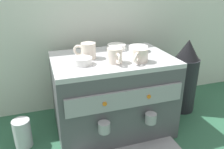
{
  "coord_description": "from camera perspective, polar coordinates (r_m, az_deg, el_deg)",
  "views": [
    {
      "loc": [
        -0.36,
        -1.08,
        0.8
      ],
      "look_at": [
        0.0,
        0.0,
        0.34
      ],
      "focal_mm": 36.56,
      "sensor_mm": 36.0,
      "label": 1
    }
  ],
  "objects": [
    {
      "name": "ground_plane",
      "position": [
        1.39,
        0.0,
        -12.88
      ],
      "size": [
        4.0,
        4.0,
        0.0
      ],
      "primitive_type": "plane",
      "color": "#28563D"
    },
    {
      "name": "tiled_backsplash_wall",
      "position": [
        1.48,
        -4.2,
        12.99
      ],
      "size": [
        2.8,
        0.03,
        1.13
      ],
      "primitive_type": "cube",
      "color": "silver",
      "rests_on": "ground_plane"
    },
    {
      "name": "espresso_machine",
      "position": [
        1.28,
        0.07,
        -5.07
      ],
      "size": [
        0.62,
        0.53,
        0.43
      ],
      "color": "#4C4C51",
      "rests_on": "ground_plane"
    },
    {
      "name": "ceramic_cup_0",
      "position": [
        1.1,
        0.74,
        4.71
      ],
      "size": [
        0.07,
        0.11,
        0.07
      ],
      "color": "beige",
      "rests_on": "espresso_machine"
    },
    {
      "name": "ceramic_cup_1",
      "position": [
        1.12,
        6.97,
        4.76
      ],
      "size": [
        0.1,
        0.1,
        0.07
      ],
      "color": "beige",
      "rests_on": "espresso_machine"
    },
    {
      "name": "ceramic_cup_2",
      "position": [
        1.17,
        -6.13,
        5.95
      ],
      "size": [
        0.11,
        0.08,
        0.08
      ],
      "color": "beige",
      "rests_on": "espresso_machine"
    },
    {
      "name": "ceramic_bowl_0",
      "position": [
        1.09,
        -7.41,
        3.33
      ],
      "size": [
        0.09,
        0.09,
        0.03
      ],
      "color": "white",
      "rests_on": "espresso_machine"
    },
    {
      "name": "ceramic_bowl_1",
      "position": [
        1.3,
        6.6,
        6.44
      ],
      "size": [
        0.11,
        0.11,
        0.03
      ],
      "color": "white",
      "rests_on": "espresso_machine"
    },
    {
      "name": "ceramic_bowl_2",
      "position": [
        1.32,
        1.14,
        6.85
      ],
      "size": [
        0.11,
        0.11,
        0.03
      ],
      "color": "white",
      "rests_on": "espresso_machine"
    },
    {
      "name": "coffee_grinder",
      "position": [
        1.54,
        17.67,
        -0.65
      ],
      "size": [
        0.16,
        0.16,
        0.48
      ],
      "color": "black",
      "rests_on": "ground_plane"
    },
    {
      "name": "milk_pitcher",
      "position": [
        1.3,
        -21.48,
        -13.53
      ],
      "size": [
        0.09,
        0.09,
        0.15
      ],
      "primitive_type": "cylinder",
      "color": "#B7B7BC",
      "rests_on": "ground_plane"
    }
  ]
}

